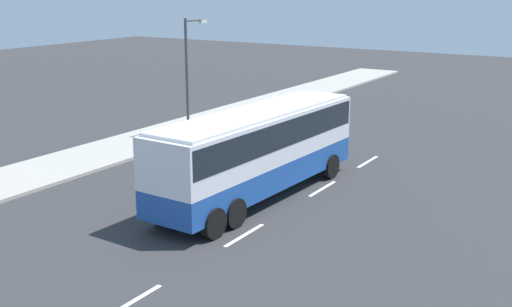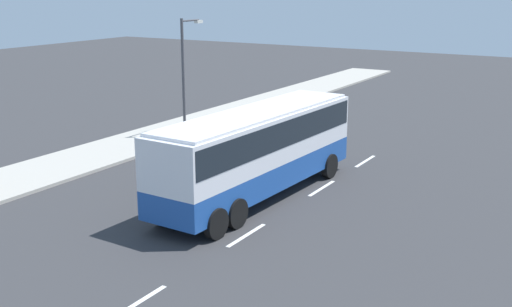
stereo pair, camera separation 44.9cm
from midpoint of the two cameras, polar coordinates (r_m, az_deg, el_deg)
ground_plane at (r=25.81m, az=-2.34°, el=-4.09°), size 120.00×120.00×0.00m
sidewalk_curb at (r=31.84m, az=-16.89°, el=-0.89°), size 80.00×4.00×0.15m
lane_centreline at (r=22.09m, az=-1.62°, el=-7.43°), size 25.60×0.16×0.01m
coach_bus at (r=25.36m, az=-0.34°, el=0.80°), size 11.37×3.08×3.59m
street_lamp at (r=35.33m, az=-6.72°, el=7.54°), size 1.86×0.24×6.49m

